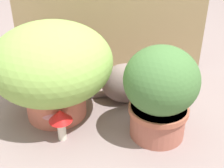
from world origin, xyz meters
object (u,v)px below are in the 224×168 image
Objects in this scene: leafy_planter at (160,91)px; cat at (129,81)px; grass_planter at (52,66)px; mushroom_ornament_pink at (53,110)px; mushroom_ornament_red at (61,118)px.

leafy_planter is 1.11× the size of cat.
grass_planter reaches higher than mushroom_ornament_pink.
grass_planter reaches higher than mushroom_ornament_red.
mushroom_ornament_red reaches higher than mushroom_ornament_pink.
mushroom_ornament_pink is at bearing 179.33° from leafy_planter.
leafy_planter is at bearing -13.11° from grass_planter.
mushroom_ornament_red is (0.06, -0.08, 0.01)m from mushroom_ornament_pink.
mushroom_ornament_pink is at bearing -142.68° from cat.
mushroom_ornament_red is at bearing -69.19° from grass_planter.
cat is 2.84× the size of mushroom_ornament_pink.
mushroom_ornament_pink is at bearing 126.08° from mushroom_ornament_red.
grass_planter is 0.41m from cat.
grass_planter is 0.20m from mushroom_ornament_pink.
mushroom_ornament_pink is at bearing -82.86° from grass_planter.
leafy_planter is 0.32m from cat.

